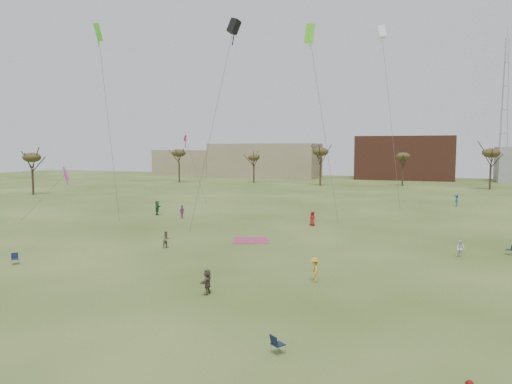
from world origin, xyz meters
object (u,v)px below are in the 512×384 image
(camp_chair_center, at_px, (278,348))
(camp_chair_left, at_px, (15,261))
(camp_chair_right, at_px, (510,252))
(radio_tower, at_px, (504,109))

(camp_chair_center, bearing_deg, camp_chair_left, 15.51)
(camp_chair_right, bearing_deg, camp_chair_left, -76.36)
(camp_chair_center, bearing_deg, camp_chair_right, -80.66)
(camp_chair_left, relative_size, camp_chair_right, 1.00)
(camp_chair_left, bearing_deg, camp_chair_center, -68.91)
(camp_chair_left, height_order, radio_tower, radio_tower)
(camp_chair_center, xyz_separation_m, camp_chair_right, (12.26, 25.34, 0.00))
(camp_chair_right, bearing_deg, camp_chair_center, -37.18)
(camp_chair_left, relative_size, radio_tower, 0.02)
(radio_tower, bearing_deg, camp_chair_center, -100.23)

